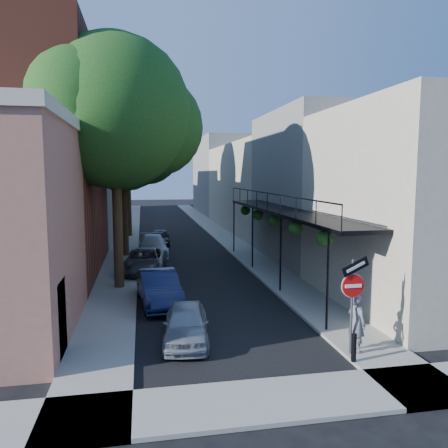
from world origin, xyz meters
name	(u,v)px	position (x,y,z in m)	size (l,w,h in m)	color
ground	(253,383)	(0.00, 0.00, 0.00)	(160.00, 160.00, 0.00)	black
road_surface	(172,231)	(0.00, 30.00, 0.01)	(6.00, 64.00, 0.01)	black
sidewalk_left	(128,232)	(-4.00, 30.00, 0.06)	(2.00, 64.00, 0.12)	gray
sidewalk_right	(215,230)	(4.00, 30.00, 0.06)	(2.00, 64.00, 0.12)	gray
sidewalk_cross	(264,401)	(0.00, -1.00, 0.06)	(12.00, 2.00, 0.12)	gray
buildings_left	(62,178)	(-9.30, 28.76, 4.94)	(10.10, 59.10, 12.00)	tan
buildings_right	(268,183)	(8.99, 29.49, 4.42)	(9.80, 55.00, 10.00)	beige
sign_post	(353,290)	(3.16, 0.97, 2.04)	(0.89, 0.17, 2.99)	#595B60
bollard	(354,348)	(3.00, 0.50, 0.52)	(0.14, 0.14, 0.80)	black
oak_near	(125,116)	(-3.37, 10.26, 7.88)	(7.48, 6.80, 11.42)	black
oak_mid	(129,146)	(-3.42, 18.23, 7.06)	(6.60, 6.00, 10.20)	black
oak_far	(133,138)	(-3.35, 27.27, 8.26)	(7.70, 7.00, 11.90)	black
parked_car_a	(186,324)	(-1.40, 3.11, 0.59)	(1.39, 3.45, 1.17)	#939AA3
parked_car_b	(159,288)	(-2.09, 7.22, 0.69)	(1.46, 4.18, 1.38)	#131B3D
parked_car_c	(145,261)	(-2.60, 13.16, 0.64)	(2.13, 4.61, 1.28)	#53555B
parked_car_d	(153,246)	(-2.06, 18.05, 0.66)	(1.85, 4.56, 1.32)	silver
parked_car_e	(160,237)	(-1.42, 22.34, 0.58)	(1.37, 3.41, 1.16)	black
pedestrian	(357,323)	(3.40, 1.15, 0.97)	(0.62, 0.41, 1.71)	slate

